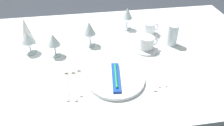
# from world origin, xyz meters

# --- Properties ---
(dining_table) EXTENTS (1.80, 1.11, 0.74)m
(dining_table) POSITION_xyz_m (0.00, 0.00, 0.66)
(dining_table) COLOR white
(dining_table) RESTS_ON ground
(dinner_plate) EXTENTS (0.28, 0.28, 0.02)m
(dinner_plate) POSITION_xyz_m (-0.02, -0.24, 0.75)
(dinner_plate) COLOR white
(dinner_plate) RESTS_ON dining_table
(toothbrush_package) EXTENTS (0.06, 0.21, 0.02)m
(toothbrush_package) POSITION_xyz_m (-0.02, -0.24, 0.77)
(toothbrush_package) COLOR blue
(toothbrush_package) RESTS_ON dinner_plate
(fork_outer) EXTENTS (0.02, 0.22, 0.00)m
(fork_outer) POSITION_xyz_m (-0.20, -0.21, 0.74)
(fork_outer) COLOR beige
(fork_outer) RESTS_ON dining_table
(fork_inner) EXTENTS (0.03, 0.23, 0.00)m
(fork_inner) POSITION_xyz_m (-0.22, -0.22, 0.74)
(fork_inner) COLOR beige
(fork_inner) RESTS_ON dining_table
(fork_salad) EXTENTS (0.03, 0.23, 0.00)m
(fork_salad) POSITION_xyz_m (-0.26, -0.22, 0.74)
(fork_salad) COLOR beige
(fork_salad) RESTS_ON dining_table
(dinner_knife) EXTENTS (0.02, 0.23, 0.00)m
(dinner_knife) POSITION_xyz_m (0.14, -0.23, 0.74)
(dinner_knife) COLOR beige
(dinner_knife) RESTS_ON dining_table
(spoon_soup) EXTENTS (0.03, 0.20, 0.01)m
(spoon_soup) POSITION_xyz_m (0.18, -0.19, 0.74)
(spoon_soup) COLOR beige
(spoon_soup) RESTS_ON dining_table
(spoon_dessert) EXTENTS (0.03, 0.21, 0.01)m
(spoon_dessert) POSITION_xyz_m (0.20, -0.19, 0.74)
(spoon_dessert) COLOR beige
(spoon_dessert) RESTS_ON dining_table
(saucer_left) EXTENTS (0.12, 0.12, 0.01)m
(saucer_left) POSITION_xyz_m (0.26, 0.17, 0.74)
(saucer_left) COLOR white
(saucer_left) RESTS_ON dining_table
(coffee_cup_left) EXTENTS (0.10, 0.07, 0.07)m
(coffee_cup_left) POSITION_xyz_m (0.26, 0.17, 0.79)
(coffee_cup_left) COLOR white
(coffee_cup_left) RESTS_ON saucer_left
(saucer_right) EXTENTS (0.14, 0.14, 0.01)m
(saucer_right) POSITION_xyz_m (0.19, 0.00, 0.74)
(saucer_right) COLOR white
(saucer_right) RESTS_ON dining_table
(coffee_cup_right) EXTENTS (0.11, 0.08, 0.07)m
(coffee_cup_right) POSITION_xyz_m (0.20, 0.00, 0.79)
(coffee_cup_right) COLOR white
(coffee_cup_right) RESTS_ON saucer_right
(wine_glass_centre) EXTENTS (0.07, 0.07, 0.15)m
(wine_glass_centre) POSITION_xyz_m (-0.12, 0.10, 0.85)
(wine_glass_centre) COLOR silver
(wine_glass_centre) RESTS_ON dining_table
(wine_glass_left) EXTENTS (0.07, 0.07, 0.15)m
(wine_glass_left) POSITION_xyz_m (0.14, 0.27, 0.84)
(wine_glass_left) COLOR silver
(wine_glass_left) RESTS_ON dining_table
(wine_glass_right) EXTENTS (0.07, 0.07, 0.13)m
(wine_glass_right) POSITION_xyz_m (-0.32, 0.02, 0.83)
(wine_glass_right) COLOR silver
(wine_glass_right) RESTS_ON dining_table
(wine_glass_far) EXTENTS (0.08, 0.08, 0.13)m
(wine_glass_far) POSITION_xyz_m (-0.46, 0.08, 0.83)
(wine_glass_far) COLOR silver
(wine_glass_far) RESTS_ON dining_table
(drink_tumbler) EXTENTS (0.06, 0.06, 0.13)m
(drink_tumbler) POSITION_xyz_m (0.36, 0.03, 0.80)
(drink_tumbler) COLOR silver
(drink_tumbler) RESTS_ON dining_table
(napkin_folded) EXTENTS (0.07, 0.07, 0.15)m
(napkin_folded) POSITION_xyz_m (-0.50, 0.22, 0.81)
(napkin_folded) COLOR white
(napkin_folded) RESTS_ON dining_table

